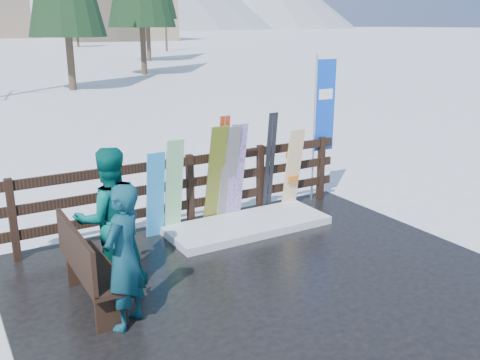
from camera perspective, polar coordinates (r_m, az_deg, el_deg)
ground at (r=6.87m, az=2.86°, el=-11.14°), size 700.00×700.00×0.00m
deck at (r=6.85m, az=2.87°, el=-10.85°), size 6.00×5.00×0.08m
fence at (r=8.37m, az=-5.35°, el=-0.57°), size 5.60×0.10×1.15m
snow_patch at (r=8.38m, az=0.83°, el=-4.82°), size 2.54×1.00×0.12m
bench at (r=6.25m, az=-16.05°, el=-8.63°), size 0.41×1.50×0.97m
snowboard_0 at (r=7.93m, az=-9.01°, el=-1.63°), size 0.27×0.23×1.33m
snowboard_1 at (r=8.01m, az=-7.07°, el=-0.76°), size 0.27×0.28×1.49m
snowboard_2 at (r=8.28m, az=-2.64°, el=0.41°), size 0.28×0.39×1.63m
snowboard_3 at (r=8.46m, az=-0.42°, el=0.74°), size 0.28×0.29×1.62m
snowboard_4 at (r=8.39m, az=-1.24°, el=0.53°), size 0.28×0.35×1.60m
snowboard_5 at (r=9.07m, az=5.66°, el=1.09°), size 0.29×0.25×1.42m
ski_pair_a at (r=8.40m, az=-1.86°, el=1.07°), size 0.16×0.22×1.75m
ski_pair_b at (r=8.85m, az=3.19°, el=1.77°), size 0.17×0.21×1.72m
rental_flag at (r=9.57m, az=8.78°, el=7.27°), size 0.45×0.04×2.60m
person_front at (r=5.67m, az=-12.30°, el=-8.03°), size 0.68×0.65×1.56m
person_back at (r=6.53m, az=-13.72°, el=-4.02°), size 0.87×0.70×1.73m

